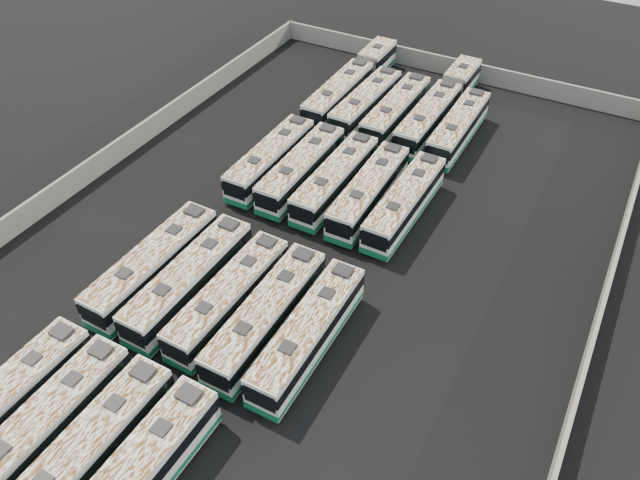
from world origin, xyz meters
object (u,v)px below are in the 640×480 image
Objects in this scene: bus_midback_center at (335,180)px; bus_front_center at (87,454)px; bus_back_far_right at (458,128)px; bus_midfront_left at (189,281)px; bus_midfront_right at (266,316)px; bus_back_right at (440,105)px; bus_midback_right at (369,192)px; bus_front_left at (45,427)px; bus_midfront_far_right at (308,334)px; bus_front_far_left at (5,404)px; bus_midfront_center at (229,298)px; bus_back_left at (366,103)px; bus_back_center at (396,111)px; bus_back_far_left at (352,82)px; bus_midback_far_left at (271,159)px; bus_midback_far_right at (405,203)px; bus_midback_left at (301,169)px; bus_midfront_far_left at (153,265)px.

bus_front_center is at bearing -89.91° from bus_midback_center.
bus_midback_center is 1.01× the size of bus_back_far_right.
bus_midfront_left reaches higher than bus_midfront_right.
bus_back_right is at bearing 78.88° from bus_midback_center.
bus_midback_right is 1.02× the size of bus_back_far_right.
bus_front_left is at bearing -96.44° from bus_midback_center.
bus_midfront_far_right reaches higher than bus_back_far_right.
bus_front_far_left is 45.94m from bus_back_far_right.
bus_midfront_center is at bearing -102.70° from bus_back_far_right.
bus_back_left is 0.99× the size of bus_back_center.
bus_midback_right is at bearing -89.74° from bus_back_right.
bus_back_far_left is (-3.43, 47.27, -0.01)m from bus_front_left.
bus_back_center is (6.79, 43.84, 0.02)m from bus_front_far_left.
bus_front_center reaches higher than bus_back_left.
bus_midfront_left is 16.68m from bus_midback_far_left.
bus_midfront_right is at bearing -101.09° from bus_midback_far_right.
bus_midfront_left is 16.35m from bus_midback_left.
bus_midfront_far_left is 1.03× the size of bus_midback_right.
bus_front_left is 14.19m from bus_midfront_far_left.
bus_front_far_left is 0.99× the size of bus_midfront_far_right.
bus_midfront_far_right is 1.01× the size of bus_midback_right.
bus_midfront_left reaches higher than bus_midback_far_right.
bus_front_far_left is 0.98× the size of bus_front_center.
bus_midback_far_left is 0.64× the size of bus_back_right.
bus_midback_left is at bearing -88.58° from bus_back_left.
bus_midfront_far_left reaches higher than bus_midfront_center.
bus_midfront_left reaches higher than bus_back_left.
bus_back_far_left is at bearing 90.22° from bus_midback_far_left.
bus_midback_left is at bearing -103.64° from bus_back_center.
bus_midfront_far_left is 34.99m from bus_back_right.
bus_back_right is at bearing 89.55° from bus_midfront_right.
bus_midfront_left reaches higher than bus_back_right.
bus_front_far_left is at bearing -90.56° from bus_midback_far_left.
bus_front_left is at bearing -88.77° from bus_back_left.
bus_midback_left is at bearing -126.62° from bus_back_far_right.
bus_midback_far_right is (13.61, 16.32, -0.07)m from bus_midfront_far_left.
bus_back_far_left is at bearing 129.07° from bus_midback_far_right.
bus_midfront_far_right is at bearing -70.15° from bus_back_left.
bus_midfront_far_left is at bearing -102.51° from bus_back_center.
bus_midback_center reaches higher than bus_back_left.
bus_front_center is 44.02m from bus_back_left.
bus_front_left is 0.97× the size of bus_midfront_far_left.
bus_midfront_far_right is 1.00× the size of bus_back_center.
bus_front_left is 43.75m from bus_back_left.
bus_back_left is (-0.03, 43.75, -0.01)m from bus_front_left.
bus_midfront_far_right is (10.13, 13.66, 0.01)m from bus_front_left.
bus_back_left is (-10.24, 13.66, 0.01)m from bus_midback_far_right.
bus_midfront_far_right is at bearing -68.64° from bus_back_far_left.
bus_midfront_left reaches higher than bus_back_center.
bus_midback_right is at bearing -75.64° from bus_back_center.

